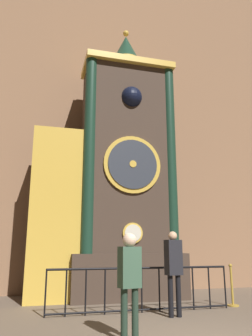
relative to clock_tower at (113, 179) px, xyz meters
name	(u,v)px	position (x,y,z in m)	size (l,w,h in m)	color
cathedral_back_wall	(114,83)	(0.33, 1.51, 4.03)	(24.00, 0.32, 14.98)	#936B4C
clock_tower	(113,179)	(0.00, 0.00, 0.00)	(4.46, 1.78, 8.70)	#423328
railing_fence	(142,287)	(0.23, -2.05, -2.91)	(4.29, 0.05, 0.98)	black
visitor_near	(130,274)	(-0.64, -4.18, -2.44)	(0.38, 0.28, 1.66)	#213427
visitor_far	(174,265)	(0.76, -2.70, -2.39)	(0.37, 0.27, 1.76)	black
stanchion_post	(232,292)	(2.66, -1.86, -3.13)	(0.28, 0.28, 1.01)	#B28E33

